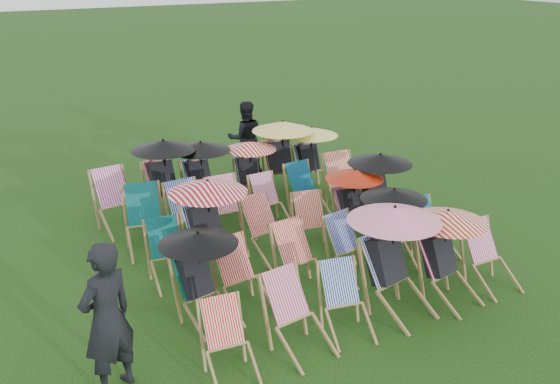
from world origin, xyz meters
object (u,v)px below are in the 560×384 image
deckchair_5 (491,257)px  person_rear (245,138)px  person_left (107,319)px  deckchair_0 (229,344)px  deckchair_29 (312,157)px

deckchair_5 → person_rear: size_ratio=0.57×
person_rear → person_left: bearing=67.5°
deckchair_0 → deckchair_5: 4.12m
deckchair_0 → person_left: size_ratio=0.47×
deckchair_5 → deckchair_29: (-0.12, 4.65, 0.21)m
deckchair_0 → person_left: bearing=167.2°
deckchair_0 → person_rear: bearing=67.9°
person_left → person_rear: (4.47, 5.77, -0.09)m
deckchair_29 → person_left: bearing=-137.9°
deckchair_0 → person_rear: size_ratio=0.52×
person_left → person_rear: bearing=-151.2°
deckchair_5 → person_rear: 6.20m
person_left → deckchair_29: bearing=-164.0°
deckchair_5 → person_rear: person_rear is taller
deckchair_5 → person_left: 5.36m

